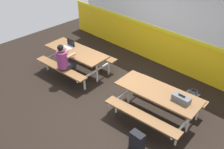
# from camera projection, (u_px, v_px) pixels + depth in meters

# --- Properties ---
(ground_plane) EXTENTS (10.00, 10.00, 0.02)m
(ground_plane) POSITION_uv_depth(u_px,v_px,m) (111.00, 92.00, 7.17)
(ground_plane) COLOR black
(accent_backdrop) EXTENTS (8.00, 0.14, 2.60)m
(accent_backdrop) POSITION_uv_depth(u_px,v_px,m) (164.00, 27.00, 7.85)
(accent_backdrop) COLOR yellow
(accent_backdrop) RESTS_ON ground
(picnic_table_left) EXTENTS (2.04, 1.70, 0.74)m
(picnic_table_left) POSITION_uv_depth(u_px,v_px,m) (76.00, 55.00, 7.73)
(picnic_table_left) COLOR brown
(picnic_table_left) RESTS_ON ground
(picnic_table_right) EXTENTS (2.04, 1.70, 0.74)m
(picnic_table_right) POSITION_uv_depth(u_px,v_px,m) (157.00, 97.00, 6.04)
(picnic_table_right) COLOR brown
(picnic_table_right) RESTS_ON ground
(student_nearer) EXTENTS (0.38, 0.53, 1.21)m
(student_nearer) POSITION_uv_depth(u_px,v_px,m) (65.00, 60.00, 7.23)
(student_nearer) COLOR #2D2D38
(student_nearer) RESTS_ON ground
(laptop_silver) EXTENTS (0.34, 0.24, 0.22)m
(laptop_silver) POSITION_uv_depth(u_px,v_px,m) (69.00, 45.00, 7.81)
(laptop_silver) COLOR silver
(laptop_silver) RESTS_ON picnic_table_left
(toolbox_grey) EXTENTS (0.40, 0.18, 0.18)m
(toolbox_grey) POSITION_uv_depth(u_px,v_px,m) (181.00, 99.00, 5.61)
(toolbox_grey) COLOR #595B60
(toolbox_grey) RESTS_ON picnic_table_right
(backpack_dark) EXTENTS (0.30, 0.22, 0.44)m
(backpack_dark) POSITION_uv_depth(u_px,v_px,m) (137.00, 141.00, 5.38)
(backpack_dark) COLOR black
(backpack_dark) RESTS_ON ground
(tote_bag_bright) EXTENTS (0.34, 0.21, 0.43)m
(tote_bag_bright) POSITION_uv_depth(u_px,v_px,m) (192.00, 98.00, 6.62)
(tote_bag_bright) COLOR black
(tote_bag_bright) RESTS_ON ground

